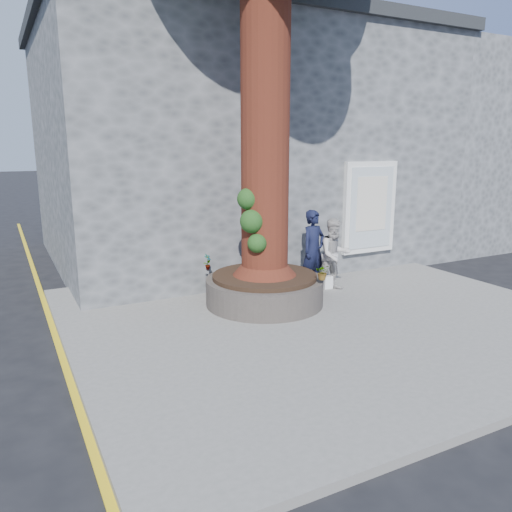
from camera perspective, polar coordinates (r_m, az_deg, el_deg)
name	(u,v)px	position (r m, az deg, el deg)	size (l,w,h in m)	color
ground	(280,354)	(7.96, 2.76, -11.10)	(120.00, 120.00, 0.00)	black
pavement	(323,316)	(9.48, 7.62, -6.82)	(9.00, 8.00, 0.12)	slate
yellow_line	(66,368)	(7.99, -20.93, -11.87)	(0.10, 30.00, 0.01)	yellow
stone_shop	(232,145)	(14.83, -2.81, 12.50)	(10.30, 8.30, 6.30)	#4D5052
neighbour_shop	(432,150)	(19.57, 19.47, 11.40)	(6.00, 8.00, 6.00)	#4D5052
planter	(264,289)	(9.83, 0.98, -3.84)	(2.30, 2.30, 0.60)	black
man	(313,250)	(10.78, 6.59, 0.69)	(0.63, 0.41, 1.72)	black
woman	(335,255)	(10.76, 8.96, 0.14)	(0.76, 0.59, 1.56)	#B5B1AD
shopping_bag	(328,282)	(11.00, 8.20, -2.98)	(0.20, 0.12, 0.28)	white
plant_a	(208,262)	(10.10, -5.56, -0.66)	(0.17, 0.12, 0.33)	gray
plant_b	(280,251)	(10.82, 2.82, 0.60)	(0.25, 0.24, 0.45)	gray
plant_c	(258,259)	(10.17, 0.24, -0.40)	(0.21, 0.21, 0.37)	gray
plant_d	(323,272)	(9.40, 7.65, -1.84)	(0.26, 0.24, 0.29)	gray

